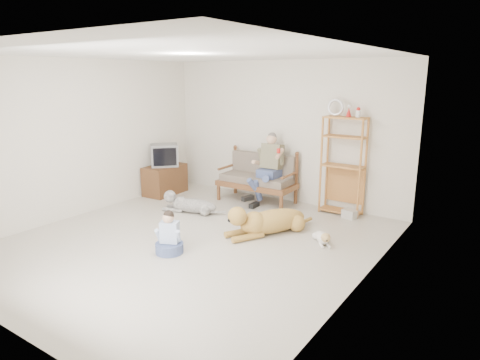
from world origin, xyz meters
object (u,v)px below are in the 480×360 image
Objects in this scene: etagere at (343,165)px; tv_stand at (165,180)px; loveseat at (259,177)px; golden_retriever at (266,221)px.

etagere is 2.19× the size of tv_stand.
loveseat is 1.69m from etagere.
loveseat is 0.97× the size of golden_retriever.
etagere reaches higher than loveseat.
loveseat is at bearing 153.11° from golden_retriever.
loveseat is 0.75× the size of etagere.
etagere is 1.87m from golden_retriever.
etagere is 1.30× the size of golden_retriever.
loveseat reaches higher than golden_retriever.
golden_retriever is at bearing -55.69° from loveseat.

